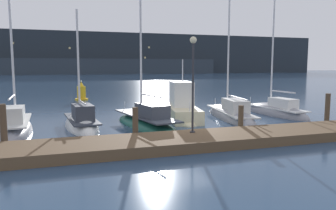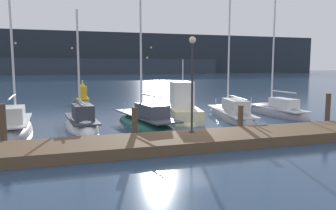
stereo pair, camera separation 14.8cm
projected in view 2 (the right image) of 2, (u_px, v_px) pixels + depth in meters
ground_plane at (185, 134)px, 17.17m from camera, size 400.00×400.00×0.00m
dock at (203, 140)px, 14.88m from camera, size 26.67×2.80×0.45m
mooring_pile_0 at (3, 127)px, 13.84m from camera, size 0.28×0.28×1.98m
mooring_pile_1 at (135, 124)px, 15.53m from camera, size 0.28×0.28×1.63m
mooring_pile_2 at (240, 120)px, 17.21m from camera, size 0.28×0.28×1.51m
mooring_pile_3 at (328, 111)px, 18.86m from camera, size 0.28×0.28×1.99m
sailboat_berth_1 at (16, 130)px, 17.56m from camera, size 1.95×6.05×8.47m
sailboat_berth_2 at (82, 126)px, 18.97m from camera, size 2.24×6.02×7.57m
sailboat_berth_3 at (146, 123)px, 19.27m from camera, size 3.21×7.62×11.53m
motorboat_berth_4 at (183, 112)px, 21.92m from camera, size 2.94×5.95×4.54m
sailboat_berth_5 at (231, 116)px, 22.57m from camera, size 3.26×8.40×10.35m
sailboat_berth_6 at (276, 113)px, 23.92m from camera, size 2.16×6.63×9.88m
channel_buoy at (83, 93)px, 34.40m from camera, size 1.34×1.34×2.05m
dock_lamppost at (192, 70)px, 15.05m from camera, size 0.32×0.32×4.44m
hillside_backdrop at (76, 55)px, 146.10m from camera, size 240.00×23.00×18.34m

